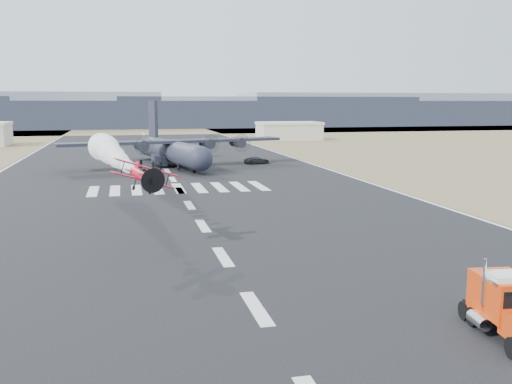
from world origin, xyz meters
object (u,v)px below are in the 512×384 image
object	(u,v)px
transport_aircraft	(171,149)
crew_g	(179,167)
crew_e	(141,164)
crew_h	(123,166)
crew_b	(186,163)
crew_f	(160,166)
hangar_right	(289,131)
crew_c	(179,167)
crew_a	(127,165)
aerobatic_biplane	(143,175)
support_vehicle	(257,160)
semi_truck	(509,306)
crew_d	(153,165)

from	to	relation	value
transport_aircraft	crew_g	xyz separation A→B (m)	(0.50, -9.95, -2.37)
crew_e	crew_h	xyz separation A→B (m)	(-3.33, -1.50, -0.03)
crew_b	crew_f	bearing A→B (deg)	-144.14
crew_e	hangar_right	bearing A→B (deg)	23.27
crew_c	crew_h	xyz separation A→B (m)	(-9.93, 3.74, 0.08)
crew_h	transport_aircraft	bearing A→B (deg)	-110.41
crew_a	crew_b	world-z (taller)	crew_b
transport_aircraft	crew_h	world-z (taller)	transport_aircraft
crew_a	crew_g	world-z (taller)	crew_g
hangar_right	aerobatic_biplane	bearing A→B (deg)	-111.28
crew_b	crew_c	size ratio (longest dim) A/B	1.16
crew_c	crew_g	bearing A→B (deg)	82.58
crew_g	crew_h	distance (m)	10.62
hangar_right	crew_b	world-z (taller)	hangar_right
crew_b	crew_c	distance (m)	5.92
support_vehicle	crew_e	size ratio (longest dim) A/B	2.88
crew_e	support_vehicle	bearing A→B (deg)	-22.64
aerobatic_biplane	semi_truck	bearing A→B (deg)	-61.00
hangar_right	crew_b	xyz separation A→B (m)	(-42.00, -73.76, -2.09)
hangar_right	crew_h	world-z (taller)	hangar_right
crew_e	crew_a	bearing A→B (deg)	123.11
aerobatic_biplane	crew_a	xyz separation A→B (m)	(-1.12, 60.60, -5.50)
crew_d	crew_h	distance (m)	5.65
semi_truck	crew_h	bearing A→B (deg)	110.99
crew_g	crew_d	bearing A→B (deg)	-53.54
crew_f	crew_h	distance (m)	7.18
crew_a	crew_b	bearing A→B (deg)	119.48
semi_truck	crew_c	world-z (taller)	semi_truck
crew_a	crew_b	size ratio (longest dim) A/B	0.87
crew_f	aerobatic_biplane	bearing A→B (deg)	-13.02
crew_b	semi_truck	bearing A→B (deg)	-89.83
crew_a	crew_e	world-z (taller)	crew_e
transport_aircraft	support_vehicle	distance (m)	17.44
aerobatic_biplane	crew_c	size ratio (longest dim) A/B	3.55
crew_g	crew_e	bearing A→B (deg)	-43.85
support_vehicle	crew_a	distance (m)	25.97
support_vehicle	transport_aircraft	bearing A→B (deg)	76.72
support_vehicle	semi_truck	bearing A→B (deg)	163.64
semi_truck	transport_aircraft	size ratio (longest dim) A/B	0.18
crew_c	crew_d	xyz separation A→B (m)	(-4.38, 4.81, 0.02)
semi_truck	transport_aircraft	world-z (taller)	transport_aircraft
crew_a	crew_c	world-z (taller)	crew_a
aerobatic_biplane	crew_h	bearing A→B (deg)	83.34
crew_f	crew_h	bearing A→B (deg)	-120.35
crew_g	crew_f	bearing A→B (deg)	-26.23
crew_b	crew_e	bearing A→B (deg)	177.02
crew_h	semi_truck	bearing A→B (deg)	141.08
crew_d	crew_f	bearing A→B (deg)	141.46
hangar_right	semi_truck	xyz separation A→B (m)	(-33.86, -157.20, -1.27)
crew_c	crew_f	xyz separation A→B (m)	(-3.29, 1.02, 0.13)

